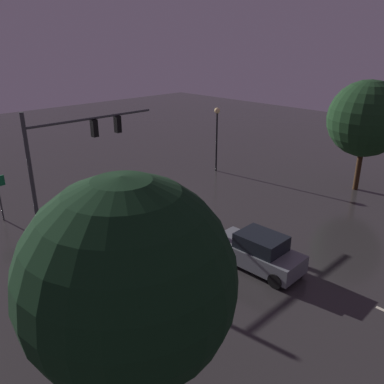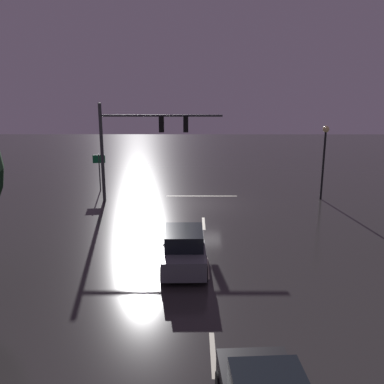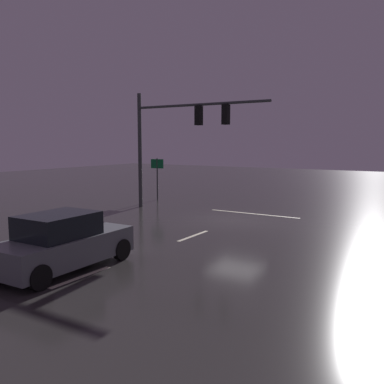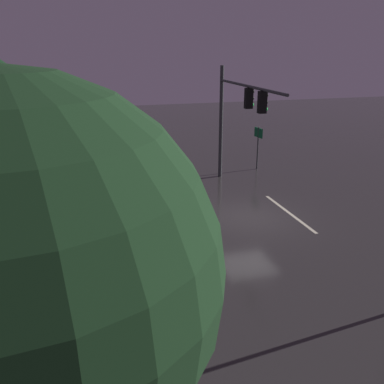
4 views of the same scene
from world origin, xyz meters
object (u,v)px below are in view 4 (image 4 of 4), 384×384
Objects in this scene: traffic_signal_assembly at (238,108)px; tree_left_near at (23,275)px; car_approaching at (28,215)px; route_sign at (258,139)px.

tree_left_near is at bearing 150.32° from traffic_signal_assembly.
route_sign is (6.56, -13.48, 1.17)m from car_approaching.
car_approaching is at bearing 5.94° from tree_left_near.
traffic_signal_assembly is 1.83× the size of car_approaching.
car_approaching is 13.93m from tree_left_near.
route_sign is 23.38m from tree_left_near.
route_sign is (3.48, -2.83, -2.51)m from traffic_signal_assembly.
traffic_signal_assembly is 2.96× the size of route_sign.
route_sign is 0.36× the size of tree_left_near.
traffic_signal_assembly is 1.07× the size of tree_left_near.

